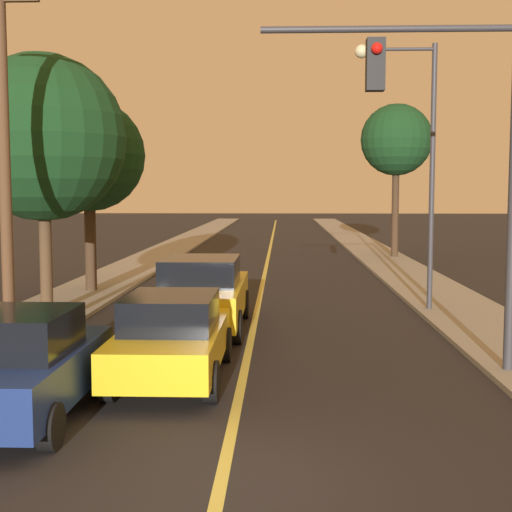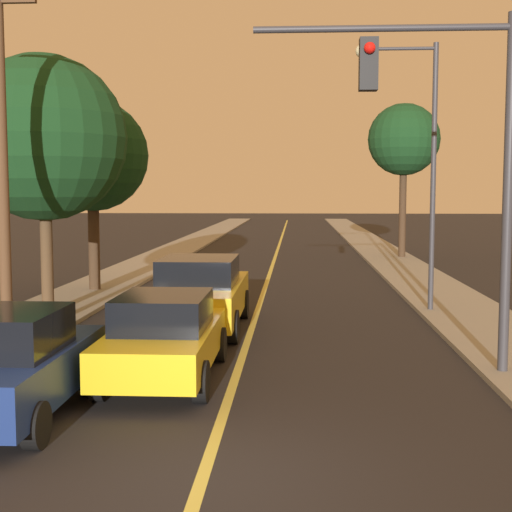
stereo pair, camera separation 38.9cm
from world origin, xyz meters
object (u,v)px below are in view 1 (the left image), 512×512
Objects in this scene: traffic_signal_mast at (457,133)px; tree_left_near at (89,156)px; streetlamp_right at (413,139)px; tree_left_far at (43,138)px; car_near_lane_front at (172,337)px; tree_right_near at (396,141)px; car_near_lane_second at (202,293)px; utility_pole_left at (4,153)px; car_outer_lane_front at (16,366)px.

traffic_signal_mast reaches higher than tree_left_near.
streetlamp_right is 1.15× the size of tree_left_near.
streetlamp_right reaches higher than tree_left_far.
tree_right_near is at bearing 72.01° from car_near_lane_front.
tree_left_near is 0.92× the size of tree_left_far.
car_near_lane_front is 12.03m from tree_left_near.
tree_left_far is at bearing -124.50° from tree_right_near.
car_near_lane_second reaches higher than car_near_lane_front.
streetlamp_right is at bearing 26.03° from car_near_lane_second.
utility_pole_left is (-8.71, 1.65, -0.25)m from traffic_signal_mast.
utility_pole_left is at bearing 169.29° from traffic_signal_mast.
utility_pole_left reaches higher than streetlamp_right.
tree_right_near is (7.45, 22.94, 4.99)m from car_near_lane_front.
streetlamp_right is at bearing -97.38° from tree_right_near.
car_outer_lane_front is 12.58m from streetlamp_right.
utility_pole_left is 23.64m from tree_right_near.
car_near_lane_front is 6.13m from traffic_signal_mast.
car_near_lane_second is 0.81× the size of traffic_signal_mast.
car_near_lane_front is 0.58× the size of utility_pole_left.
car_outer_lane_front is (-1.92, -6.81, -0.09)m from car_near_lane_second.
car_near_lane_front is at bearing -126.97° from streetlamp_right.
car_outer_lane_front is at bearing -79.53° from tree_left_near.
car_near_lane_front is at bearing -173.71° from traffic_signal_mast.
streetlamp_right is 0.95× the size of tree_right_near.
traffic_signal_mast is 13.69m from tree_left_near.
traffic_signal_mast is 6.66m from streetlamp_right.
car_near_lane_second is 20.44m from tree_right_near.
streetlamp_right is at bearing 86.18° from traffic_signal_mast.
utility_pole_left is 8.45m from tree_left_near.
car_near_lane_front is at bearing -30.39° from utility_pole_left.
car_near_lane_front is 0.66× the size of tree_left_far.
car_near_lane_second is 0.66× the size of utility_pole_left.
utility_pole_left is (-3.74, -2.35, 3.19)m from car_near_lane_second.
tree_right_near is (2.48, 22.40, 1.43)m from traffic_signal_mast.
car_near_lane_second is 0.75× the size of tree_left_far.
streetlamp_right is (5.41, 2.64, 3.81)m from car_near_lane_second.
tree_right_near is at bearing 82.62° from streetlamp_right.
traffic_signal_mast reaches higher than car_outer_lane_front.
streetlamp_right reaches higher than car_near_lane_second.
car_outer_lane_front is 0.52× the size of utility_pole_left.
car_near_lane_front is at bearing -107.99° from tree_right_near.
car_outer_lane_front is 0.53× the size of tree_right_near.
car_near_lane_second is at bearing 90.00° from car_near_lane_front.
car_near_lane_front is 0.70× the size of traffic_signal_mast.
tree_left_near is at bearing 91.08° from tree_left_far.
tree_left_near is at bearing 160.52° from streetlamp_right.
car_outer_lane_front is 5.82m from utility_pole_left.
tree_left_far is 0.90× the size of tree_right_near.
tree_left_near is (-4.30, 10.62, 3.67)m from car_near_lane_front.
utility_pole_left reaches higher than traffic_signal_mast.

